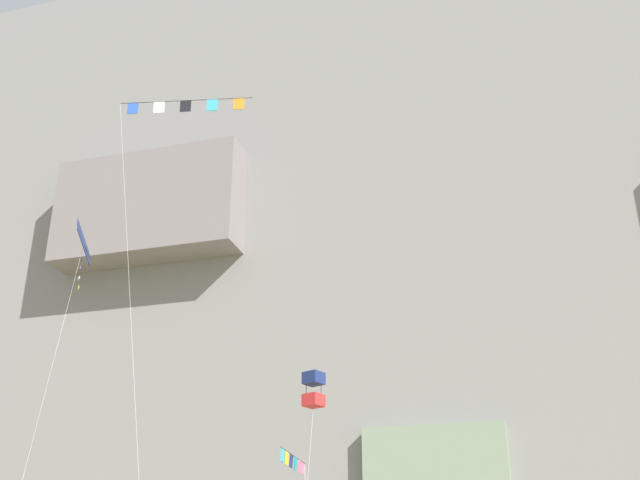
{
  "coord_description": "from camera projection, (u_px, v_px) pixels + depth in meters",
  "views": [
    {
      "loc": [
        7.23,
        -2.35,
        3.11
      ],
      "look_at": [
        0.66,
        20.23,
        13.77
      ],
      "focal_mm": 44.69,
      "sensor_mm": 36.0,
      "label": 1
    }
  ],
  "objects": [
    {
      "name": "kite_diamond_low_left",
      "position": [
        82.0,
        248.0,
        42.52
      ],
      "size": [
        0.82,
        5.02,
        21.87
      ],
      "color": "navy",
      "rests_on": "ground"
    },
    {
      "name": "cliff_face",
      "position": [
        447.0,
        283.0,
        67.81
      ],
      "size": [
        180.0,
        29.99,
        55.49
      ],
      "color": "gray",
      "rests_on": "ground"
    },
    {
      "name": "kite_box_low_center",
      "position": [
        314.0,
        390.0,
        35.9
      ],
      "size": [
        1.12,
        5.13,
        12.56
      ],
      "color": "navy",
      "rests_on": "ground"
    },
    {
      "name": "kite_banner_far_left",
      "position": [
        183.0,
        119.0,
        40.55
      ],
      "size": [
        6.82,
        5.04,
        26.72
      ],
      "color": "black",
      "rests_on": "ground"
    }
  ]
}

